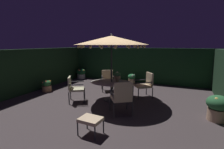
% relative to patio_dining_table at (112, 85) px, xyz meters
% --- Properties ---
extents(ground_plane, '(8.06, 7.61, 0.02)m').
position_rel_patio_dining_table_xyz_m(ground_plane, '(0.03, -0.22, -0.58)').
color(ground_plane, '#3E3536').
extents(hedge_backdrop_rear, '(8.06, 0.30, 1.91)m').
position_rel_patio_dining_table_xyz_m(hedge_backdrop_rear, '(0.03, 3.44, 0.38)').
color(hedge_backdrop_rear, '#14321A').
rests_on(hedge_backdrop_rear, ground_plane).
extents(hedge_backdrop_left, '(0.30, 7.61, 1.91)m').
position_rel_patio_dining_table_xyz_m(hedge_backdrop_left, '(-3.85, -0.22, 0.38)').
color(hedge_backdrop_left, '#19341A').
rests_on(hedge_backdrop_left, ground_plane).
extents(patio_dining_table, '(1.67, 1.28, 0.71)m').
position_rel_patio_dining_table_xyz_m(patio_dining_table, '(0.00, 0.00, 0.00)').
color(patio_dining_table, '#313135').
rests_on(patio_dining_table, ground_plane).
extents(patio_umbrella, '(2.68, 2.68, 2.49)m').
position_rel_patio_dining_table_xyz_m(patio_umbrella, '(-0.00, 0.00, 1.68)').
color(patio_umbrella, '#2A2A2D').
rests_on(patio_umbrella, ground_plane).
extents(centerpiece_planter, '(0.26, 0.26, 0.39)m').
position_rel_patio_dining_table_xyz_m(centerpiece_planter, '(0.19, 0.11, 0.37)').
color(centerpiece_planter, '#806E52').
rests_on(centerpiece_planter, patio_dining_table).
extents(patio_chair_north, '(0.84, 0.82, 0.99)m').
position_rel_patio_dining_table_xyz_m(patio_chair_north, '(1.11, 0.86, -0.01)').
color(patio_chair_north, '#2A2931').
rests_on(patio_chair_north, ground_plane).
extents(patio_chair_northeast, '(0.76, 0.76, 0.92)m').
position_rel_patio_dining_table_xyz_m(patio_chair_northeast, '(-0.70, 1.20, -0.03)').
color(patio_chair_northeast, '#2E2D31').
rests_on(patio_chair_northeast, ground_plane).
extents(patio_chair_east, '(0.77, 0.77, 0.94)m').
position_rel_patio_dining_table_xyz_m(patio_chair_east, '(-1.19, -0.71, -0.01)').
color(patio_chair_east, '#2C2D31').
rests_on(patio_chair_east, ground_plane).
extents(patio_chair_southeast, '(0.83, 0.82, 1.05)m').
position_rel_patio_dining_table_xyz_m(patio_chair_southeast, '(0.82, -1.14, 0.02)').
color(patio_chair_southeast, '#2C2D32').
rests_on(patio_chair_southeast, ground_plane).
extents(ottoman_footrest, '(0.54, 0.44, 0.41)m').
position_rel_patio_dining_table_xyz_m(ottoman_footrest, '(0.52, -2.47, -0.21)').
color(ottoman_footrest, '#292930').
rests_on(ottoman_footrest, ground_plane).
extents(potted_plant_right_far, '(0.61, 0.61, 0.72)m').
position_rel_patio_dining_table_xyz_m(potted_plant_right_far, '(3.41, -0.44, -0.18)').
color(potted_plant_right_far, tan).
rests_on(potted_plant_right_far, ground_plane).
extents(potted_plant_left_near, '(0.41, 0.41, 0.51)m').
position_rel_patio_dining_table_xyz_m(potted_plant_left_near, '(-3.16, -0.07, -0.31)').
color(potted_plant_left_near, tan).
rests_on(potted_plant_left_near, ground_plane).
extents(potted_plant_back_center, '(0.40, 0.40, 0.54)m').
position_rel_patio_dining_table_xyz_m(potted_plant_back_center, '(-0.03, 2.81, -0.28)').
color(potted_plant_back_center, tan).
rests_on(potted_plant_back_center, ground_plane).
extents(potted_plant_front_corner, '(0.56, 0.56, 0.63)m').
position_rel_patio_dining_table_xyz_m(potted_plant_front_corner, '(-3.28, 2.92, -0.24)').
color(potted_plant_front_corner, beige).
rests_on(potted_plant_front_corner, ground_plane).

